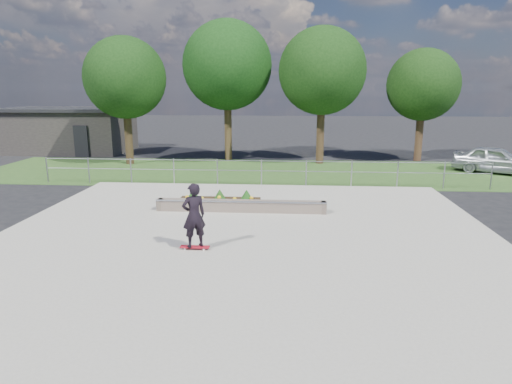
% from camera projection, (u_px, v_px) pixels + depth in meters
% --- Properties ---
extents(ground, '(120.00, 120.00, 0.00)m').
position_uv_depth(ground, '(245.00, 240.00, 13.32)').
color(ground, black).
rests_on(ground, ground).
extents(grass_verge, '(30.00, 8.00, 0.02)m').
position_uv_depth(grass_verge, '(266.00, 172.00, 24.00)').
color(grass_verge, '#2A491D').
rests_on(grass_verge, ground).
extents(concrete_slab, '(15.00, 15.00, 0.06)m').
position_uv_depth(concrete_slab, '(245.00, 239.00, 13.31)').
color(concrete_slab, '#9A9689').
rests_on(concrete_slab, ground).
extents(fence, '(20.06, 0.06, 1.20)m').
position_uv_depth(fence, '(261.00, 169.00, 20.43)').
color(fence, gray).
rests_on(fence, ground).
extents(building, '(8.40, 5.40, 3.00)m').
position_uv_depth(building, '(69.00, 129.00, 31.48)').
color(building, '#292624').
rests_on(building, ground).
extents(tree_far_left, '(4.55, 4.55, 7.15)m').
position_uv_depth(tree_far_left, '(125.00, 78.00, 25.44)').
color(tree_far_left, '#2F2113').
rests_on(tree_far_left, ground).
extents(tree_mid_left, '(5.25, 5.25, 8.25)m').
position_uv_depth(tree_mid_left, '(227.00, 65.00, 26.82)').
color(tree_mid_left, '#372716').
rests_on(tree_mid_left, ground).
extents(tree_mid_right, '(4.90, 4.90, 7.70)m').
position_uv_depth(tree_mid_right, '(322.00, 71.00, 25.53)').
color(tree_mid_right, '#322114').
rests_on(tree_mid_right, ground).
extents(tree_far_right, '(4.20, 4.20, 6.60)m').
position_uv_depth(tree_far_right, '(423.00, 85.00, 26.73)').
color(tree_far_right, '#382316').
rests_on(tree_far_right, ground).
extents(grind_ledge, '(6.00, 0.44, 0.43)m').
position_uv_depth(grind_ledge, '(241.00, 206.00, 16.11)').
color(grind_ledge, brown).
rests_on(grind_ledge, concrete_slab).
extents(planter_bed, '(3.00, 1.20, 0.61)m').
position_uv_depth(planter_bed, '(219.00, 202.00, 16.79)').
color(planter_bed, black).
rests_on(planter_bed, concrete_slab).
extents(skateboarder, '(0.80, 0.67, 1.84)m').
position_uv_depth(skateboarder, '(194.00, 216.00, 12.17)').
color(skateboarder, silver).
rests_on(skateboarder, concrete_slab).
extents(parked_car, '(4.38, 3.48, 1.40)m').
position_uv_depth(parked_car, '(496.00, 160.00, 23.55)').
color(parked_car, '#A5ABAF').
rests_on(parked_car, ground).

